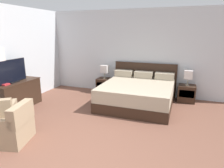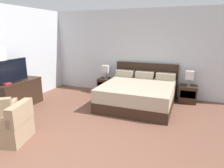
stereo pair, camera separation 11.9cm
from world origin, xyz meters
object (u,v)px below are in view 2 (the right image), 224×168
Objects in this scene: tv at (13,71)px; book_red_cover at (5,84)px; bed at (138,93)px; nightstand_right at (188,94)px; table_lamp_right at (190,75)px; dresser at (19,94)px; nightstand_left at (106,85)px; table_lamp_left at (106,69)px; armchair_companion at (10,127)px.

tv is 0.40m from book_red_cover.
bed is 4.14× the size of nightstand_right.
table_lamp_right is 4.81m from dresser.
tv is (-3.00, -1.46, 0.70)m from bed.
nightstand_left is 2.70m from dresser.
table_lamp_left and table_lamp_right have the same top height.
book_red_cover reaches higher than nightstand_left.
armchair_companion is at bearing -97.50° from nightstand_left.
dresser is 5.34× the size of book_red_cover.
book_red_cover is at bearing -150.04° from nightstand_right.
armchair_companion is (-0.46, -3.52, -0.53)m from table_lamp_left.
bed reaches higher than nightstand_left.
nightstand_left is at bearing 82.50° from armchair_companion.
nightstand_right is 4.68m from armchair_companion.
book_red_cover is at bearing -90.59° from dresser.
bed is 2.32× the size of tv.
nightstand_left is 0.38× the size of dresser.
nightstand_right is 2.04× the size of book_red_cover.
table_lamp_right is (1.31, 0.74, 0.48)m from bed.
table_lamp_left is 1.84× the size of book_red_cover.
table_lamp_left is 0.35× the size of dresser.
dresser is (-1.70, -2.10, 0.13)m from nightstand_left.
table_lamp_left reaches higher than book_red_cover.
tv reaches higher than table_lamp_left.
nightstand_left and nightstand_right have the same top height.
bed is 1.50m from nightstand_right.
book_red_cover is (-4.31, -2.49, 0.51)m from nightstand_right.
tv is (-1.69, -2.19, 0.21)m from table_lamp_left.
dresser is 0.65m from tv.
armchair_companion is at bearing -97.50° from table_lamp_left.
bed reaches higher than table_lamp_right.
table_lamp_left is 0.53× the size of armchair_companion.
nightstand_right is 2.67m from table_lamp_left.
nightstand_left is at bearing 52.32° from tv.
nightstand_left is 1.11× the size of table_lamp_left.
tv is 3.64× the size of book_red_cover.
armchair_companion is (-3.08, -3.52, -0.53)m from table_lamp_right.
armchair_companion is (-1.77, -2.79, -0.05)m from bed.
dresser is (-4.31, -2.10, -0.43)m from table_lamp_right.
book_red_cover is at bearing -124.36° from nightstand_left.
table_lamp_right reaches higher than book_red_cover.
bed is at bearing -29.41° from nightstand_left.
bed is 1.58× the size of dresser.
table_lamp_left is 0.51× the size of tv.
nightstand_left is at bearing 55.64° from book_red_cover.
table_lamp_right is at bearing 0.03° from nightstand_left.
dresser is 1.54× the size of armchair_companion.
nightstand_left is 0.59× the size of armchair_companion.
book_red_cover is (-0.01, -0.29, -0.27)m from tv.
armchair_companion is at bearing -122.44° from bed.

